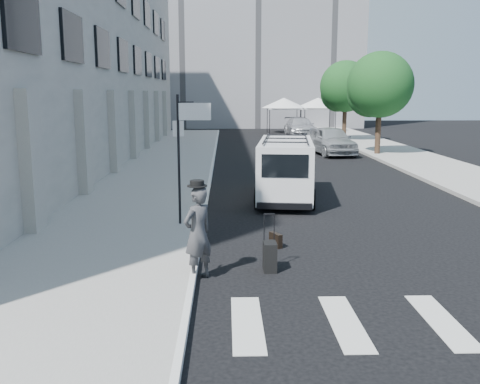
{
  "coord_description": "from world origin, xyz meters",
  "views": [
    {
      "loc": [
        -1.34,
        -11.15,
        3.71
      ],
      "look_at": [
        -0.99,
        1.71,
        1.3
      ],
      "focal_mm": 40.0,
      "sensor_mm": 36.0,
      "label": 1
    }
  ],
  "objects": [
    {
      "name": "sidewalk_left",
      "position": [
        -4.25,
        16.0,
        0.07
      ],
      "size": [
        4.5,
        48.0,
        0.15
      ],
      "primitive_type": "cube",
      "color": "gray",
      "rests_on": "ground"
    },
    {
      "name": "parked_car_c",
      "position": [
        5.05,
        34.58,
        0.78
      ],
      "size": [
        2.45,
        5.47,
        1.56
      ],
      "primitive_type": "imported",
      "rotation": [
        0.0,
        0.0,
        0.05
      ],
      "color": "#A7A9AF",
      "rests_on": "ground"
    },
    {
      "name": "sign_pole",
      "position": [
        -2.36,
        3.2,
        2.65
      ],
      "size": [
        1.03,
        0.07,
        3.5
      ],
      "color": "black",
      "rests_on": "sidewalk_left"
    },
    {
      "name": "parked_car_a",
      "position": [
        5.0,
        20.8,
        0.86
      ],
      "size": [
        2.66,
        5.24,
        1.71
      ],
      "primitive_type": "imported",
      "rotation": [
        0.0,
        0.0,
        0.13
      ],
      "color": "#989C9F",
      "rests_on": "ground"
    },
    {
      "name": "building_left",
      "position": [
        -11.5,
        18.0,
        6.0
      ],
      "size": [
        10.0,
        44.0,
        12.0
      ],
      "primitive_type": "cube",
      "color": "gray",
      "rests_on": "ground"
    },
    {
      "name": "briefcase",
      "position": [
        -0.13,
        1.37,
        0.17
      ],
      "size": [
        0.3,
        0.45,
        0.34
      ],
      "primitive_type": "cube",
      "rotation": [
        0.0,
        0.0,
        0.46
      ],
      "color": "black",
      "rests_on": "ground"
    },
    {
      "name": "sidewalk_right",
      "position": [
        9.0,
        20.0,
        0.07
      ],
      "size": [
        4.0,
        56.0,
        0.15
      ],
      "primitive_type": "cube",
      "color": "gray",
      "rests_on": "ground"
    },
    {
      "name": "tent_left",
      "position": [
        4.0,
        38.0,
        2.71
      ],
      "size": [
        4.0,
        4.0,
        3.2
      ],
      "color": "black",
      "rests_on": "ground"
    },
    {
      "name": "suitcase",
      "position": [
        -0.42,
        -0.4,
        0.32
      ],
      "size": [
        0.28,
        0.43,
        1.19
      ],
      "rotation": [
        0.0,
        0.0,
        0.02
      ],
      "color": "black",
      "rests_on": "ground"
    },
    {
      "name": "tree_near",
      "position": [
        7.5,
        20.15,
        3.97
      ],
      "size": [
        3.8,
        3.83,
        6.03
      ],
      "color": "black",
      "rests_on": "ground"
    },
    {
      "name": "ground",
      "position": [
        0.0,
        0.0,
        0.0
      ],
      "size": [
        120.0,
        120.0,
        0.0
      ],
      "primitive_type": "plane",
      "color": "black",
      "rests_on": "ground"
    },
    {
      "name": "tent_right",
      "position": [
        7.2,
        38.5,
        2.71
      ],
      "size": [
        4.0,
        4.0,
        3.2
      ],
      "color": "black",
      "rests_on": "ground"
    },
    {
      "name": "parked_car_b",
      "position": [
        5.0,
        21.43,
        0.75
      ],
      "size": [
        2.12,
        4.72,
        1.5
      ],
      "primitive_type": "imported",
      "rotation": [
        0.0,
        0.0,
        0.12
      ],
      "color": "slate",
      "rests_on": "ground"
    },
    {
      "name": "cargo_van",
      "position": [
        0.77,
        7.38,
        1.08
      ],
      "size": [
        2.41,
        5.59,
        2.07
      ],
      "rotation": [
        0.0,
        0.0,
        -0.12
      ],
      "color": "silver",
      "rests_on": "ground"
    },
    {
      "name": "building_far",
      "position": [
        2.0,
        50.0,
        12.5
      ],
      "size": [
        22.0,
        12.0,
        25.0
      ],
      "primitive_type": "cube",
      "color": "slate",
      "rests_on": "ground"
    },
    {
      "name": "businessman",
      "position": [
        -1.9,
        -0.84,
        0.95
      ],
      "size": [
        0.81,
        0.81,
        1.89
      ],
      "primitive_type": "imported",
      "rotation": [
        0.0,
        0.0,
        3.93
      ],
      "color": "#3B3B3D",
      "rests_on": "ground"
    },
    {
      "name": "tree_far",
      "position": [
        7.5,
        29.15,
        3.97
      ],
      "size": [
        3.8,
        3.83,
        6.03
      ],
      "color": "black",
      "rests_on": "ground"
    }
  ]
}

